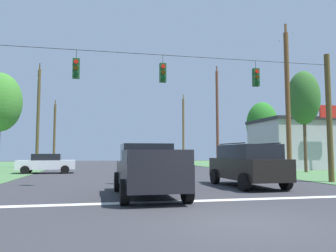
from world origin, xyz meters
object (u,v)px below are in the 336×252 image
at_px(utility_pole_near_left, 183,130).
at_px(utility_pole_distant_left, 54,133).
at_px(overhead_signal_span, 168,107).
at_px(suv_black, 247,164).
at_px(utility_pole_far_right, 217,117).
at_px(utility_pole_distant_right, 38,116).
at_px(tree_roadside_left, 262,125).
at_px(tree_roadside_far_right, 304,98).
at_px(roadside_store, 303,144).
at_px(distant_car_crossing_white, 47,163).
at_px(tree_roadside_right, 0,102).
at_px(pickup_truck, 148,170).
at_px(utility_pole_mid_right, 288,101).

bearing_deg(utility_pole_near_left, utility_pole_distant_left, 179.44).
xyz_separation_m(overhead_signal_span, utility_pole_distant_left, (-9.97, 34.34, 0.59)).
distance_m(suv_black, utility_pole_far_right, 22.05).
height_order(utility_pole_distant_right, tree_roadside_left, utility_pole_distant_right).
bearing_deg(utility_pole_distant_left, utility_pole_distant_right, -89.23).
bearing_deg(tree_roadside_far_right, suv_black, -135.35).
bearing_deg(utility_pole_far_right, utility_pole_distant_right, 176.95).
height_order(utility_pole_near_left, utility_pole_distant_left, utility_pole_near_left).
bearing_deg(tree_roadside_far_right, roadside_store, 57.03).
distance_m(distant_car_crossing_white, roadside_store, 24.34).
xyz_separation_m(utility_pole_distant_left, tree_roadside_far_right, (23.11, -26.15, 1.63)).
distance_m(distant_car_crossing_white, utility_pole_distant_left, 23.52).
relative_size(utility_pole_far_right, utility_pole_near_left, 1.07).
distance_m(distant_car_crossing_white, utility_pole_distant_right, 10.62).
relative_size(overhead_signal_span, roadside_store, 1.96).
relative_size(suv_black, roadside_store, 0.52).
bearing_deg(overhead_signal_span, tree_roadside_right, 129.37).
height_order(utility_pole_far_right, tree_roadside_right, utility_pole_far_right).
xyz_separation_m(overhead_signal_span, utility_pole_near_left, (9.47, 34.15, 1.32)).
xyz_separation_m(overhead_signal_span, pickup_truck, (-1.50, -3.54, -2.91)).
relative_size(pickup_truck, utility_pole_mid_right, 0.50).
bearing_deg(pickup_truck, overhead_signal_span, 67.10).
xyz_separation_m(utility_pole_distant_right, utility_pole_distant_left, (-0.19, 13.87, -1.02)).
bearing_deg(utility_pole_distant_right, utility_pole_distant_left, 90.77).
height_order(distant_car_crossing_white, utility_pole_far_right, utility_pole_far_right).
bearing_deg(utility_pole_mid_right, distant_car_crossing_white, 159.10).
height_order(utility_pole_far_right, tree_roadside_far_right, utility_pole_far_right).
relative_size(utility_pole_near_left, tree_roadside_left, 1.52).
bearing_deg(tree_roadside_left, roadside_store, -50.17).
bearing_deg(overhead_signal_span, tree_roadside_left, 50.60).
bearing_deg(tree_roadside_far_right, utility_pole_far_right, 106.86).
height_order(suv_black, tree_roadside_right, tree_roadside_right).
bearing_deg(roadside_store, suv_black, -131.23).
bearing_deg(pickup_truck, roadside_store, 43.51).
relative_size(utility_pole_mid_right, tree_roadside_far_right, 1.29).
xyz_separation_m(distant_car_crossing_white, utility_pole_distant_right, (-2.42, 9.21, 4.70)).
height_order(suv_black, distant_car_crossing_white, suv_black).
distance_m(suv_black, tree_roadside_right, 22.52).
height_order(overhead_signal_span, tree_roadside_right, tree_roadside_right).
distance_m(utility_pole_distant_right, utility_pole_distant_left, 13.91).
distance_m(utility_pole_far_right, roadside_store, 9.55).
bearing_deg(tree_roadside_left, tree_roadside_far_right, -95.80).
distance_m(overhead_signal_span, utility_pole_near_left, 35.46).
relative_size(distant_car_crossing_white, utility_pole_far_right, 0.38).
height_order(utility_pole_near_left, utility_pole_distant_right, utility_pole_distant_right).
height_order(pickup_truck, tree_roadside_left, tree_roadside_left).
distance_m(utility_pole_near_left, tree_roadside_left, 17.67).
xyz_separation_m(suv_black, utility_pole_near_left, (5.88, 35.40, 4.14)).
xyz_separation_m(pickup_truck, suv_black, (5.08, 2.30, 0.09)).
height_order(utility_pole_distant_left, roadside_store, utility_pole_distant_left).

